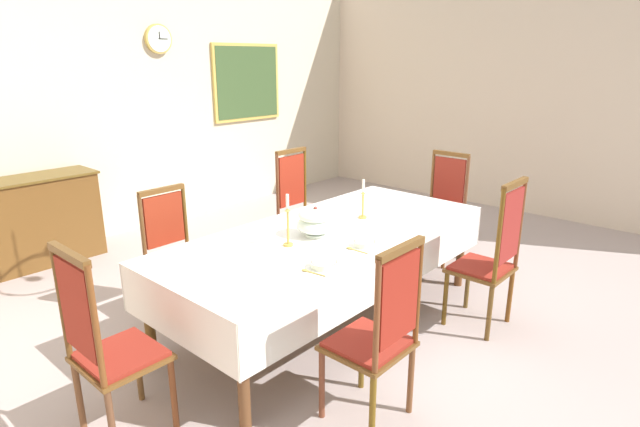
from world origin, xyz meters
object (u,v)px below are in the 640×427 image
at_px(dining_table, 328,239).
at_px(bowl_near_left, 324,264).
at_px(chair_south_a, 378,333).
at_px(chair_north_b, 300,208).
at_px(candlestick_east, 363,203).
at_px(framed_painting, 247,82).
at_px(candlestick_west, 288,225).
at_px(sideboard, 23,224).
at_px(chair_head_east, 442,206).
at_px(bowl_near_right, 365,243).
at_px(mounted_clock, 158,39).
at_px(chair_north_a, 175,251).
at_px(chair_south_b, 491,256).
at_px(chair_head_west, 107,345).
at_px(soup_tureen, 315,222).
at_px(spoon_primary, 308,271).
at_px(spoon_secondary, 352,249).

xyz_separation_m(dining_table, bowl_near_left, (-0.56, -0.45, 0.09)).
xyz_separation_m(chair_south_a, chair_north_b, (1.46, 2.00, 0.02)).
bearing_deg(candlestick_east, framed_painting, 64.31).
relative_size(candlestick_east, bowl_near_left, 1.88).
bearing_deg(bowl_near_left, candlestick_west, 74.49).
xyz_separation_m(chair_south_a, sideboard, (-0.46, 3.96, -0.11)).
distance_m(chair_head_east, bowl_near_right, 1.93).
bearing_deg(mounted_clock, candlestick_east, -93.71).
distance_m(chair_south_a, candlestick_east, 1.57).
distance_m(dining_table, chair_north_a, 1.24).
relative_size(chair_north_a, chair_north_b, 0.90).
xyz_separation_m(chair_south_b, mounted_clock, (-0.08, 4.21, 1.65)).
bearing_deg(bowl_near_left, chair_head_west, 160.16).
bearing_deg(soup_tureen, sideboard, 109.41).
distance_m(bowl_near_left, framed_painting, 4.55).
relative_size(bowl_near_right, mounted_clock, 0.46).
distance_m(chair_north_a, spoon_primary, 1.43).
height_order(chair_south_b, bowl_near_left, chair_south_b).
bearing_deg(chair_head_west, dining_table, 90.00).
bearing_deg(sideboard, dining_table, 111.92).
relative_size(chair_south_b, bowl_near_left, 6.79).
relative_size(chair_north_a, bowl_near_left, 5.95).
relative_size(candlestick_west, spoon_secondary, 2.12).
relative_size(chair_south_b, candlestick_west, 3.15).
distance_m(chair_south_b, bowl_near_right, 1.02).
relative_size(bowl_near_right, sideboard, 0.11).
distance_m(chair_north_b, soup_tureen, 1.36).
relative_size(chair_south_a, spoon_primary, 6.30).
xyz_separation_m(bowl_near_right, mounted_clock, (0.73, 3.62, 1.47)).
height_order(dining_table, bowl_near_right, bowl_near_right).
height_order(chair_head_west, sideboard, chair_head_west).
height_order(chair_north_a, spoon_primary, chair_north_a).
bearing_deg(chair_head_west, soup_tureen, 90.00).
bearing_deg(chair_north_b, soup_tureen, 48.78).
bearing_deg(chair_south_a, chair_south_b, -0.17).
bearing_deg(chair_south_a, sideboard, 96.64).
xyz_separation_m(chair_south_a, framed_painting, (2.71, 4.21, 1.13)).
distance_m(chair_south_a, spoon_primary, 0.61).
xyz_separation_m(chair_head_east, candlestick_east, (-1.36, -0.00, 0.32)).
height_order(soup_tureen, mounted_clock, mounted_clock).
bearing_deg(chair_north_a, sideboard, -76.84).
bearing_deg(chair_north_a, candlestick_east, 139.63).
bearing_deg(chair_head_east, chair_north_b, 46.80).
bearing_deg(bowl_near_right, sideboard, 108.15).
distance_m(dining_table, bowl_near_left, 0.72).
height_order(soup_tureen, candlestick_west, candlestick_west).
xyz_separation_m(bowl_near_left, spoon_primary, (-0.12, 0.03, -0.02)).
distance_m(dining_table, framed_painting, 3.91).
bearing_deg(soup_tureen, chair_south_a, -120.33).
height_order(candlestick_east, bowl_near_left, candlestick_east).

